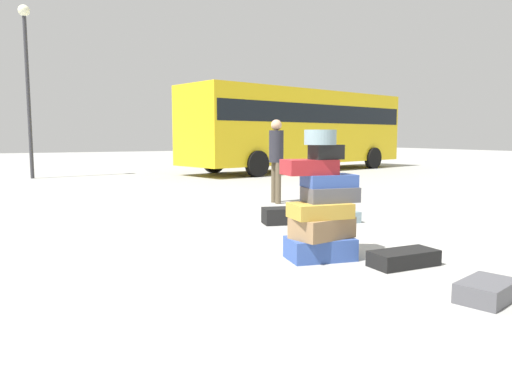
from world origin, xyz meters
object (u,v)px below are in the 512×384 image
object	(u,v)px
person_bearded_onlooker	(276,153)
parked_bus	(299,125)
suitcase_black_behind_tower	(286,216)
suitcase_tower	(321,207)
suitcase_black_foreground_near	(404,258)
suitcase_slate_foreground_far	(336,217)
lamp_post	(27,65)
suitcase_charcoal_left_side	(487,291)

from	to	relation	value
person_bearded_onlooker	parked_bus	bearing A→B (deg)	151.67
suitcase_black_behind_tower	suitcase_tower	bearing A→B (deg)	-96.34
person_bearded_onlooker	parked_bus	distance (m)	9.82
suitcase_black_foreground_near	suitcase_tower	bearing A→B (deg)	133.37
suitcase_slate_foreground_far	person_bearded_onlooker	distance (m)	2.66
parked_bus	lamp_post	world-z (taller)	lamp_post
suitcase_black_behind_tower	lamp_post	xyz separation A→B (m)	(-3.15, 11.06, 3.54)
person_bearded_onlooker	lamp_post	xyz separation A→B (m)	(-4.20, 8.89, 2.64)
suitcase_tower	parked_bus	xyz separation A→B (m)	(7.44, 12.30, 1.24)
suitcase_tower	suitcase_black_foreground_near	world-z (taller)	suitcase_tower
suitcase_slate_foreground_far	lamp_post	bearing A→B (deg)	115.87
suitcase_slate_foreground_far	suitcase_black_behind_tower	bearing A→B (deg)	165.30
suitcase_charcoal_left_side	suitcase_black_foreground_near	bearing A→B (deg)	64.18
suitcase_slate_foreground_far	suitcase_black_foreground_near	size ratio (longest dim) A/B	0.95
suitcase_black_behind_tower	suitcase_charcoal_left_side	size ratio (longest dim) A/B	1.28
suitcase_tower	parked_bus	size ratio (longest dim) A/B	0.14
person_bearded_onlooker	lamp_post	distance (m)	10.19
suitcase_black_behind_tower	suitcase_black_foreground_near	xyz separation A→B (m)	(-0.19, -2.79, -0.04)
suitcase_black_foreground_near	person_bearded_onlooker	size ratio (longest dim) A/B	0.43
suitcase_slate_foreground_far	lamp_post	size ratio (longest dim) A/B	0.13
suitcase_tower	person_bearded_onlooker	world-z (taller)	person_bearded_onlooker
suitcase_black_foreground_near	lamp_post	xyz separation A→B (m)	(-2.96, 13.85, 3.59)
suitcase_slate_foreground_far	suitcase_black_foreground_near	distance (m)	2.67
parked_bus	lamp_post	xyz separation A→B (m)	(-9.80, 0.87, 1.84)
suitcase_charcoal_left_side	person_bearded_onlooker	size ratio (longest dim) A/B	0.33
person_bearded_onlooker	lamp_post	size ratio (longest dim) A/B	0.31
suitcase_tower	suitcase_black_behind_tower	bearing A→B (deg)	69.49
suitcase_charcoal_left_side	person_bearded_onlooker	bearing A→B (deg)	60.00
lamp_post	suitcase_slate_foreground_far	bearing A→B (deg)	-70.97
suitcase_slate_foreground_far	suitcase_black_foreground_near	xyz separation A→B (m)	(-0.96, -2.49, -0.00)
person_bearded_onlooker	parked_bus	world-z (taller)	parked_bus
suitcase_black_foreground_near	person_bearded_onlooker	bearing A→B (deg)	77.87
person_bearded_onlooker	suitcase_charcoal_left_side	bearing A→B (deg)	-6.50
suitcase_charcoal_left_side	suitcase_black_foreground_near	size ratio (longest dim) A/B	0.75
suitcase_slate_foreground_far	suitcase_charcoal_left_side	bearing A→B (deg)	-100.47
suitcase_black_foreground_near	lamp_post	world-z (taller)	lamp_post
suitcase_slate_foreground_far	lamp_post	distance (m)	12.54
suitcase_tower	suitcase_black_foreground_near	xyz separation A→B (m)	(0.60, -0.68, -0.51)
lamp_post	suitcase_black_foreground_near	bearing A→B (deg)	-77.92
suitcase_black_behind_tower	parked_bus	xyz separation A→B (m)	(6.65, 10.19, 1.71)
suitcase_tower	suitcase_black_foreground_near	bearing A→B (deg)	-48.54
suitcase_tower	suitcase_slate_foreground_far	bearing A→B (deg)	49.22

